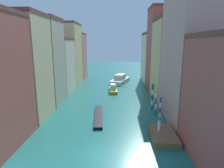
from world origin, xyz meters
TOP-DOWN VIEW (x-y plane):
  - ground_plane at (0.00, 24.50)m, footprint 154.00×154.00m
  - building_left_1 at (-12.34, 10.32)m, footprint 6.36×7.19m
  - building_left_2 at (-12.34, 17.94)m, footprint 6.36×7.24m
  - building_left_3 at (-12.34, 26.18)m, footprint 6.36×8.86m
  - building_left_4 at (-12.34, 35.55)m, footprint 6.36×9.77m
  - building_left_5 at (-12.34, 44.90)m, footprint 6.36×8.18m
  - building_right_1 at (12.34, 10.37)m, footprint 6.36×11.74m
  - building_right_2 at (12.34, 21.34)m, footprint 6.36×9.93m
  - building_right_3 at (12.34, 30.21)m, footprint 6.36×7.76m
  - building_right_4 at (12.34, 40.02)m, footprint 6.36×11.40m
  - waterfront_dock at (7.40, 4.18)m, footprint 3.06×5.46m
  - person_on_dock at (7.00, 4.62)m, footprint 0.36×0.36m
  - mooring_pole_0 at (8.01, 8.91)m, footprint 0.29×0.29m
  - mooring_pole_1 at (7.95, 11.86)m, footprint 0.29×0.29m
  - mooring_pole_2 at (7.75, 14.18)m, footprint 0.38×0.38m
  - vaporetto_white at (2.32, 37.94)m, footprint 6.21×9.78m
  - gondola_black at (-1.28, 10.60)m, footprint 2.10×9.31m
  - motorboat_0 at (0.54, 26.92)m, footprint 2.29×5.91m

SIDE VIEW (x-z plane):
  - ground_plane at x=0.00m, z-range 0.00..0.00m
  - gondola_black at x=-1.28m, z-range 0.00..0.38m
  - waterfront_dock at x=7.40m, z-range 0.00..0.72m
  - motorboat_0 at x=0.54m, z-range -0.28..1.55m
  - vaporetto_white at x=2.32m, z-range -0.32..2.11m
  - person_on_dock at x=7.00m, z-range 0.66..2.16m
  - mooring_pole_0 at x=8.01m, z-range 0.04..4.12m
  - mooring_pole_1 at x=7.95m, z-range 0.04..4.13m
  - mooring_pole_2 at x=7.75m, z-range 0.06..4.94m
  - building_left_3 at x=-12.34m, z-range 0.01..12.66m
  - building_right_4 at x=12.34m, z-range 0.01..14.55m
  - building_left_5 at x=-12.34m, z-range 0.01..14.67m
  - building_left_1 at x=-12.34m, z-range 0.01..15.91m
  - building_left_2 at x=-12.34m, z-range 0.01..16.19m
  - building_right_2 at x=12.34m, z-range 0.01..16.50m
  - building_left_4 at x=-12.34m, z-range 0.01..16.94m
  - building_right_1 at x=12.34m, z-range 0.01..19.46m
  - building_right_3 at x=12.34m, z-range 0.01..19.98m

